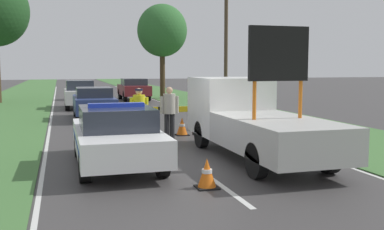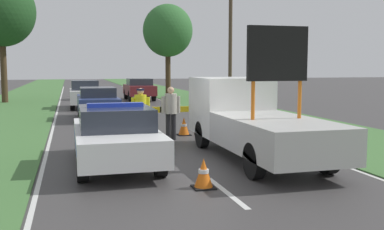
{
  "view_description": "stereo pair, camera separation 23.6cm",
  "coord_description": "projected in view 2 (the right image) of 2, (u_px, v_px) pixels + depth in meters",
  "views": [
    {
      "loc": [
        -3.12,
        -10.9,
        2.43
      ],
      "look_at": [
        0.37,
        0.96,
        1.1
      ],
      "focal_mm": 42.0,
      "sensor_mm": 36.0,
      "label": 1
    },
    {
      "loc": [
        -2.89,
        -10.96,
        2.43
      ],
      "look_at": [
        0.37,
        0.96,
        1.1
      ],
      "focal_mm": 42.0,
      "sensor_mm": 36.0,
      "label": 2
    }
  ],
  "objects": [
    {
      "name": "lane_markings",
      "position": [
        121.0,
        109.0,
        26.22
      ],
      "size": [
        7.23,
        62.68,
        0.01
      ],
      "color": "silver",
      "rests_on": "ground"
    },
    {
      "name": "queued_car_wagon_maroon",
      "position": [
        139.0,
        89.0,
        33.0
      ],
      "size": [
        1.91,
        4.23,
        1.58
      ],
      "rotation": [
        0.0,
        0.0,
        3.14
      ],
      "color": "maroon",
      "rests_on": "ground"
    },
    {
      "name": "roadside_tree_near_left",
      "position": [
        168.0,
        31.0,
        34.07
      ],
      "size": [
        3.78,
        3.78,
        7.16
      ],
      "color": "#42301E",
      "rests_on": "ground"
    },
    {
      "name": "work_truck",
      "position": [
        249.0,
        118.0,
        12.26
      ],
      "size": [
        2.03,
        6.3,
        3.38
      ],
      "rotation": [
        0.0,
        0.0,
        3.08
      ],
      "color": "white",
      "rests_on": "ground"
    },
    {
      "name": "traffic_cone_behind_barrier",
      "position": [
        184.0,
        126.0,
        16.0
      ],
      "size": [
        0.46,
        0.46,
        0.63
      ],
      "color": "black",
      "rests_on": "ground"
    },
    {
      "name": "traffic_cone_near_truck",
      "position": [
        99.0,
        127.0,
        15.89
      ],
      "size": [
        0.44,
        0.44,
        0.6
      ],
      "color": "black",
      "rests_on": "ground"
    },
    {
      "name": "road_barrier",
      "position": [
        160.0,
        112.0,
        15.65
      ],
      "size": [
        3.22,
        0.08,
        1.04
      ],
      "rotation": [
        0.0,
        0.0,
        0.1
      ],
      "color": "black",
      "rests_on": "ground"
    },
    {
      "name": "grass_verge_left",
      "position": [
        18.0,
        104.0,
        29.1
      ],
      "size": [
        4.97,
        120.0,
        0.03
      ],
      "color": "#427038",
      "rests_on": "ground"
    },
    {
      "name": "ground_plane",
      "position": [
        188.0,
        162.0,
        11.53
      ],
      "size": [
        160.0,
        160.0,
        0.0
      ],
      "primitive_type": "plane",
      "color": "#3D3A3A"
    },
    {
      "name": "traffic_cone_near_police",
      "position": [
        204.0,
        173.0,
        9.0
      ],
      "size": [
        0.44,
        0.44,
        0.61
      ],
      "color": "black",
      "rests_on": "ground"
    },
    {
      "name": "roadside_tree_near_right",
      "position": [
        1.0,
        12.0,
        29.87
      ],
      "size": [
        4.47,
        4.47,
        8.46
      ],
      "color": "#42301E",
      "rests_on": "ground"
    },
    {
      "name": "grass_verge_right",
      "position": [
        200.0,
        101.0,
        32.33
      ],
      "size": [
        4.97,
        120.0,
        0.03
      ],
      "color": "#427038",
      "rests_on": "ground"
    },
    {
      "name": "traffic_cone_centre_front",
      "position": [
        197.0,
        122.0,
        17.31
      ],
      "size": [
        0.45,
        0.45,
        0.62
      ],
      "color": "black",
      "rests_on": "ground"
    },
    {
      "name": "queued_car_hatch_blue",
      "position": [
        98.0,
        102.0,
        20.96
      ],
      "size": [
        1.78,
        4.21,
        1.49
      ],
      "rotation": [
        0.0,
        0.0,
        3.14
      ],
      "color": "navy",
      "rests_on": "ground"
    },
    {
      "name": "queued_car_van_white",
      "position": [
        85.0,
        94.0,
        26.45
      ],
      "size": [
        1.71,
        3.96,
        1.65
      ],
      "rotation": [
        0.0,
        0.0,
        3.14
      ],
      "color": "silver",
      "rests_on": "ground"
    },
    {
      "name": "utility_pole",
      "position": [
        230.0,
        42.0,
        24.38
      ],
      "size": [
        1.2,
        0.2,
        7.33
      ],
      "color": "#473828",
      "rests_on": "ground"
    },
    {
      "name": "police_officer",
      "position": [
        141.0,
        109.0,
        14.85
      ],
      "size": [
        0.62,
        0.4,
        1.73
      ],
      "rotation": [
        0.0,
        0.0,
        3.49
      ],
      "color": "#191E38",
      "rests_on": "ground"
    },
    {
      "name": "police_car",
      "position": [
        115.0,
        135.0,
        11.03
      ],
      "size": [
        1.92,
        4.73,
        1.56
      ],
      "rotation": [
        0.0,
        0.0,
        -0.06
      ],
      "color": "white",
      "rests_on": "ground"
    },
    {
      "name": "pedestrian_civilian",
      "position": [
        171.0,
        109.0,
        14.87
      ],
      "size": [
        0.64,
        0.4,
        1.77
      ],
      "rotation": [
        0.0,
        0.0,
        -0.03
      ],
      "color": "#232326",
      "rests_on": "ground"
    }
  ]
}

